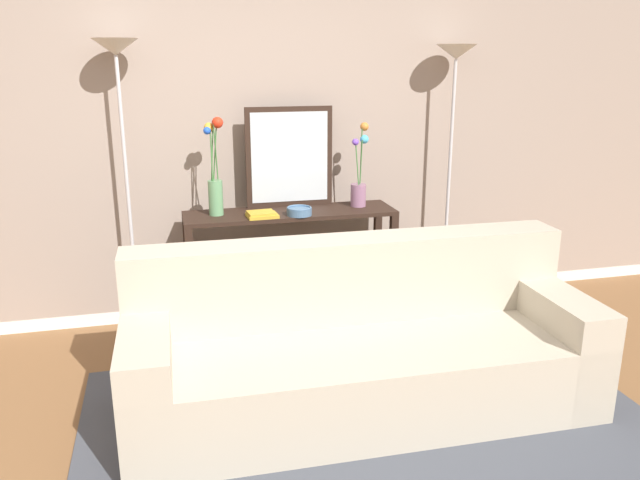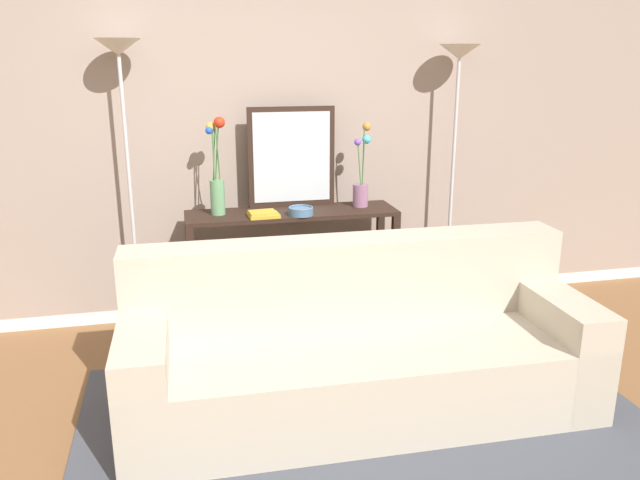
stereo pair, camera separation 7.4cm
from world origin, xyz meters
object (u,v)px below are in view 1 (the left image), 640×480
(couch, at_px, (360,352))
(fruit_bowl, at_px, (299,211))
(wall_mirror, at_px, (289,157))
(book_row_under_console, at_px, (240,321))
(floor_lamp_right, at_px, (453,105))
(vase_tall_flowers, at_px, (215,177))
(console_table, at_px, (291,247))
(book_stack, at_px, (262,215))
(floor_lamp_left, at_px, (120,108))
(vase_short_flowers, at_px, (359,182))

(couch, height_order, fruit_bowl, same)
(wall_mirror, relative_size, book_row_under_console, 1.65)
(couch, xyz_separation_m, floor_lamp_right, (1.05, 1.24, 1.19))
(vase_tall_flowers, bearing_deg, book_row_under_console, -11.02)
(console_table, xyz_separation_m, book_stack, (-0.21, -0.11, 0.27))
(book_row_under_console, bearing_deg, wall_mirror, 21.60)
(console_table, xyz_separation_m, book_row_under_console, (-0.37, -0.00, -0.52))
(wall_mirror, relative_size, fruit_bowl, 4.13)
(console_table, distance_m, wall_mirror, 0.61)
(floor_lamp_left, bearing_deg, fruit_bowl, -10.83)
(vase_tall_flowers, bearing_deg, fruit_bowl, -15.35)
(wall_mirror, height_order, fruit_bowl, wall_mirror)
(console_table, bearing_deg, vase_tall_flowers, 177.25)
(book_stack, bearing_deg, console_table, 28.15)
(floor_lamp_right, bearing_deg, couch, -130.44)
(couch, xyz_separation_m, vase_short_flowers, (0.35, 1.18, 0.68))
(floor_lamp_right, distance_m, vase_tall_flowers, 1.74)
(vase_tall_flowers, xyz_separation_m, vase_short_flowers, (0.99, 0.01, -0.08))
(console_table, xyz_separation_m, fruit_bowl, (0.04, -0.12, 0.28))
(floor_lamp_left, relative_size, vase_tall_flowers, 3.03)
(book_stack, bearing_deg, couch, -71.27)
(floor_lamp_left, xyz_separation_m, vase_tall_flowers, (0.55, -0.06, -0.44))
(fruit_bowl, bearing_deg, floor_lamp_left, 169.17)
(console_table, distance_m, book_stack, 0.36)
(couch, xyz_separation_m, console_table, (-0.14, 1.15, 0.26))
(book_row_under_console, bearing_deg, couch, -66.05)
(floor_lamp_left, relative_size, fruit_bowl, 11.73)
(floor_lamp_left, distance_m, fruit_bowl, 1.29)
(wall_mirror, bearing_deg, fruit_bowl, -89.09)
(floor_lamp_left, bearing_deg, wall_mirror, 3.91)
(vase_tall_flowers, bearing_deg, wall_mirror, 14.54)
(vase_short_flowers, bearing_deg, vase_tall_flowers, -179.36)
(console_table, height_order, wall_mirror, wall_mirror)
(floor_lamp_right, relative_size, wall_mirror, 2.80)
(floor_lamp_right, xyz_separation_m, fruit_bowl, (-1.16, -0.21, -0.65))
(vase_tall_flowers, bearing_deg, floor_lamp_left, 173.61)
(vase_short_flowers, relative_size, fruit_bowl, 3.50)
(vase_tall_flowers, bearing_deg, floor_lamp_right, 2.11)
(couch, xyz_separation_m, book_stack, (-0.35, 1.04, 0.53))
(floor_lamp_right, bearing_deg, vase_tall_flowers, -177.89)
(floor_lamp_left, height_order, book_stack, floor_lamp_left)
(vase_tall_flowers, xyz_separation_m, book_stack, (0.28, -0.14, -0.24))
(console_table, bearing_deg, book_stack, -151.85)
(floor_lamp_right, relative_size, book_stack, 9.33)
(floor_lamp_left, height_order, vase_tall_flowers, floor_lamp_left)
(wall_mirror, height_order, book_row_under_console, wall_mirror)
(vase_short_flowers, bearing_deg, floor_lamp_left, 178.10)
(book_stack, bearing_deg, fruit_bowl, -2.02)
(floor_lamp_right, relative_size, vase_tall_flowers, 2.99)
(console_table, distance_m, book_row_under_console, 0.64)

